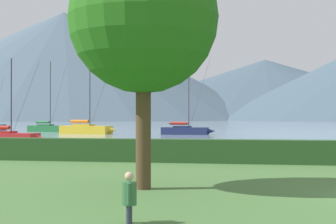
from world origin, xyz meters
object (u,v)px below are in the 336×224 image
object	(u,v)px
sailboat_slip_4	(87,129)
person_seated_viewer	(129,195)
sailboat_slip_0	(186,130)
sailboat_slip_9	(48,128)
sailboat_slip_6	(7,137)
park_tree	(148,9)

from	to	relation	value
sailboat_slip_4	person_seated_viewer	distance (m)	62.28
sailboat_slip_0	sailboat_slip_4	distance (m)	14.74
sailboat_slip_9	person_seated_viewer	xyz separation A→B (m)	(30.71, -67.15, 0.03)
sailboat_slip_0	sailboat_slip_6	bearing A→B (deg)	-117.08
sailboat_slip_0	sailboat_slip_6	world-z (taller)	sailboat_slip_0
person_seated_viewer	park_tree	size ratio (longest dim) A/B	0.13
sailboat_slip_9	park_tree	size ratio (longest dim) A/B	1.24
sailboat_slip_0	sailboat_slip_9	xyz separation A→B (m)	(-24.36, 9.16, 0.01)
sailboat_slip_4	sailboat_slip_6	world-z (taller)	sailboat_slip_4
sailboat_slip_4	park_tree	world-z (taller)	sailboat_slip_4
park_tree	sailboat_slip_9	bearing A→B (deg)	116.00
sailboat_slip_0	sailboat_slip_4	world-z (taller)	sailboat_slip_0
person_seated_viewer	sailboat_slip_6	bearing A→B (deg)	110.73
sailboat_slip_6	park_tree	xyz separation A→B (m)	(19.59, -27.39, 5.81)
sailboat_slip_6	sailboat_slip_9	xyz separation A→B (m)	(-10.39, 34.09, 0.06)
person_seated_viewer	sailboat_slip_0	bearing A→B (deg)	85.40
sailboat_slip_4	park_tree	bearing A→B (deg)	-59.55
sailboat_slip_4	sailboat_slip_6	xyz separation A→B (m)	(0.75, -25.55, -0.13)
sailboat_slip_6	sailboat_slip_9	size ratio (longest dim) A/B	0.70
sailboat_slip_4	park_tree	distance (m)	57.00
sailboat_slip_0	sailboat_slip_6	xyz separation A→B (m)	(-13.97, -24.93, -0.06)
sailboat_slip_4	park_tree	xyz separation A→B (m)	(20.34, -52.94, 5.67)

